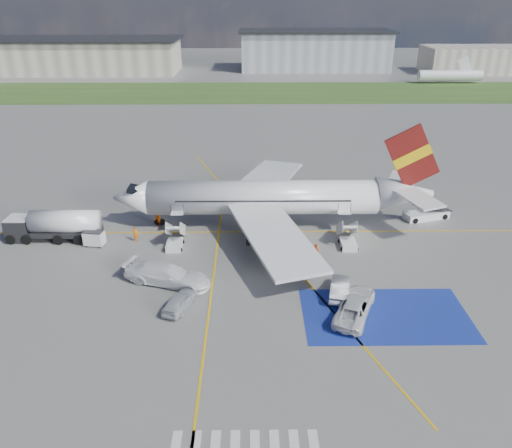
# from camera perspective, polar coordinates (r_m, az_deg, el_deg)

# --- Properties ---
(ground) EXTENTS (400.00, 400.00, 0.00)m
(ground) POSITION_cam_1_polar(r_m,az_deg,el_deg) (46.12, 1.17, -7.54)
(ground) COLOR #60605E
(ground) RESTS_ON ground
(grass_strip) EXTENTS (400.00, 30.00, 0.01)m
(grass_strip) POSITION_cam_1_polar(r_m,az_deg,el_deg) (136.00, -0.07, 14.83)
(grass_strip) COLOR #2D4C1E
(grass_strip) RESTS_ON ground
(taxiway_line_main) EXTENTS (120.00, 0.20, 0.01)m
(taxiway_line_main) POSITION_cam_1_polar(r_m,az_deg,el_deg) (56.56, 0.80, -0.90)
(taxiway_line_main) COLOR gold
(taxiway_line_main) RESTS_ON ground
(taxiway_line_cross) EXTENTS (0.20, 60.00, 0.01)m
(taxiway_line_cross) POSITION_cam_1_polar(r_m,az_deg,el_deg) (38.28, -6.16, -15.73)
(taxiway_line_cross) COLOR gold
(taxiway_line_cross) RESTS_ON ground
(taxiway_line_diag) EXTENTS (20.71, 56.45, 0.01)m
(taxiway_line_diag) POSITION_cam_1_polar(r_m,az_deg,el_deg) (56.56, 0.80, -0.90)
(taxiway_line_diag) COLOR gold
(taxiway_line_diag) RESTS_ON ground
(staging_box) EXTENTS (14.00, 8.00, 0.01)m
(staging_box) POSITION_cam_1_polar(r_m,az_deg,el_deg) (44.29, 14.58, -10.04)
(staging_box) COLOR navy
(staging_box) RESTS_ON ground
(terminal_west) EXTENTS (60.00, 22.00, 10.00)m
(terminal_west) POSITION_cam_1_polar(r_m,az_deg,el_deg) (178.12, -19.11, 17.68)
(terminal_west) COLOR gray
(terminal_west) RESTS_ON ground
(terminal_centre) EXTENTS (48.00, 18.00, 12.00)m
(terminal_centre) POSITION_cam_1_polar(r_m,az_deg,el_deg) (176.01, 6.69, 19.07)
(terminal_centre) COLOR gray
(terminal_centre) RESTS_ON ground
(terminal_east) EXTENTS (40.00, 16.00, 8.00)m
(terminal_east) POSITION_cam_1_polar(r_m,az_deg,el_deg) (184.54, 24.91, 16.68)
(terminal_east) COLOR gray
(terminal_east) RESTS_ON ground
(airliner) EXTENTS (36.81, 32.95, 11.92)m
(airliner) POSITION_cam_1_polar(r_m,az_deg,el_deg) (57.04, 2.29, 3.05)
(airliner) COLOR silver
(airliner) RESTS_ON ground
(airstairs_fwd) EXTENTS (1.90, 5.20, 3.60)m
(airstairs_fwd) POSITION_cam_1_polar(r_m,az_deg,el_deg) (53.94, -9.25, -1.91)
(airstairs_fwd) COLOR silver
(airstairs_fwd) RESTS_ON ground
(airstairs_aft) EXTENTS (1.90, 5.20, 3.60)m
(airstairs_aft) POSITION_cam_1_polar(r_m,az_deg,el_deg) (54.32, 10.43, -1.80)
(airstairs_aft) COLOR silver
(airstairs_aft) RESTS_ON ground
(fuel_tanker) EXTENTS (10.07, 3.06, 3.41)m
(fuel_tanker) POSITION_cam_1_polar(r_m,az_deg,el_deg) (58.60, -22.02, -0.36)
(fuel_tanker) COLOR black
(fuel_tanker) RESTS_ON ground
(gpu_cart) EXTENTS (2.23, 1.61, 1.71)m
(gpu_cart) POSITION_cam_1_polar(r_m,az_deg,el_deg) (56.05, -18.00, -1.63)
(gpu_cart) COLOR silver
(gpu_cart) RESTS_ON ground
(belt_loader) EXTENTS (6.00, 3.37, 1.73)m
(belt_loader) POSITION_cam_1_polar(r_m,az_deg,el_deg) (63.07, 18.90, 0.97)
(belt_loader) COLOR silver
(belt_loader) RESTS_ON ground
(car_silver_a) EXTENTS (3.04, 4.56, 1.44)m
(car_silver_a) POSITION_cam_1_polar(r_m,az_deg,el_deg) (43.82, -8.73, -8.71)
(car_silver_a) COLOR #A9ABB0
(car_silver_a) RESTS_ON ground
(car_silver_b) EXTENTS (2.59, 4.86, 1.52)m
(car_silver_b) POSITION_cam_1_polar(r_m,az_deg,el_deg) (45.66, 9.58, -7.19)
(car_silver_b) COLOR silver
(car_silver_b) RESTS_ON ground
(van_white_a) EXTENTS (4.44, 5.97, 2.04)m
(van_white_a) POSITION_cam_1_polar(r_m,az_deg,el_deg) (43.36, 11.27, -8.87)
(van_white_a) COLOR silver
(van_white_a) RESTS_ON ground
(van_white_b) EXTENTS (6.78, 4.41, 2.47)m
(van_white_b) POSITION_cam_1_polar(r_m,az_deg,el_deg) (47.18, -10.15, -5.40)
(van_white_b) COLOR white
(van_white_b) RESTS_ON ground
(crew_fwd) EXTENTS (0.70, 0.58, 1.63)m
(crew_fwd) POSITION_cam_1_polar(r_m,az_deg,el_deg) (55.75, -13.59, -1.15)
(crew_fwd) COLOR orange
(crew_fwd) RESTS_ON ground
(crew_nose) EXTENTS (1.08, 1.11, 1.81)m
(crew_nose) POSITION_cam_1_polar(r_m,az_deg,el_deg) (58.67, -11.16, 0.58)
(crew_nose) COLOR #E05A0B
(crew_nose) RESTS_ON ground
(crew_aft) EXTENTS (1.00, 1.12, 1.83)m
(crew_aft) POSITION_cam_1_polar(r_m,az_deg,el_deg) (50.78, 6.84, -3.21)
(crew_aft) COLOR #EF5A0C
(crew_aft) RESTS_ON ground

